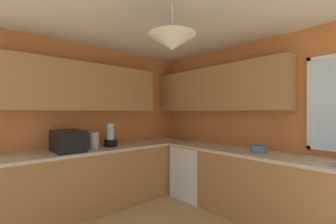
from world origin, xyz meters
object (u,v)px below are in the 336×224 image
(kettle, at_px, (94,141))
(blender_appliance, at_px, (111,136))
(dishwasher, at_px, (195,171))
(microwave, at_px, (68,141))
(bowl, at_px, (258,149))

(kettle, relative_size, blender_appliance, 0.66)
(dishwasher, bearing_deg, microwave, -109.73)
(blender_appliance, bearing_deg, microwave, -90.00)
(microwave, distance_m, kettle, 0.36)
(dishwasher, distance_m, kettle, 1.72)
(kettle, height_order, bowl, kettle)
(kettle, xyz_separation_m, blender_appliance, (-0.02, 0.28, 0.04))
(dishwasher, relative_size, bowl, 4.29)
(dishwasher, relative_size, blender_appliance, 2.35)
(microwave, relative_size, bowl, 2.43)
(microwave, xyz_separation_m, kettle, (0.02, 0.35, -0.03))
(dishwasher, distance_m, blender_appliance, 1.52)
(blender_appliance, bearing_deg, bowl, 35.25)
(microwave, distance_m, bowl, 2.57)
(dishwasher, xyz_separation_m, kettle, (-0.64, -1.49, 0.59))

